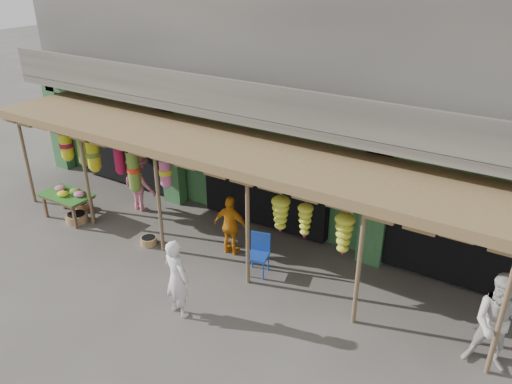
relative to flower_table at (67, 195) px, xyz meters
The scene contains 12 objects.
ground 4.84m from the flower_table, ahead, with size 80.00×80.00×0.00m, color #514C47.
building 7.53m from the flower_table, 47.22° to the left, with size 16.40×6.80×7.00m.
awning 5.14m from the flower_table, 13.29° to the left, with size 14.00×2.70×2.79m.
flower_table is the anchor object (origin of this frame).
blue_chair 5.79m from the flower_table, ahead, with size 0.56×0.56×0.96m.
basket_left 0.81m from the flower_table, 111.65° to the left, with size 0.45×0.45×0.19m, color olive.
basket_mid 0.65m from the flower_table, ahead, with size 0.59×0.59×0.23m, color olive.
basket_right 2.85m from the flower_table, ahead, with size 0.42×0.42×0.19m, color #A4864C.
person_front 5.38m from the flower_table, 16.44° to the right, with size 0.63×0.41×1.72m, color silver.
person_right 10.79m from the flower_table, ahead, with size 0.94×0.73×1.93m, color beige.
person_vendor 4.87m from the flower_table, 10.72° to the left, with size 0.89×0.37×1.52m, color orange.
person_shopper 1.93m from the flower_table, 48.21° to the left, with size 1.11×0.64×1.71m, color #D26F82.
Camera 1 is at (6.01, -7.87, 6.70)m, focal length 35.00 mm.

